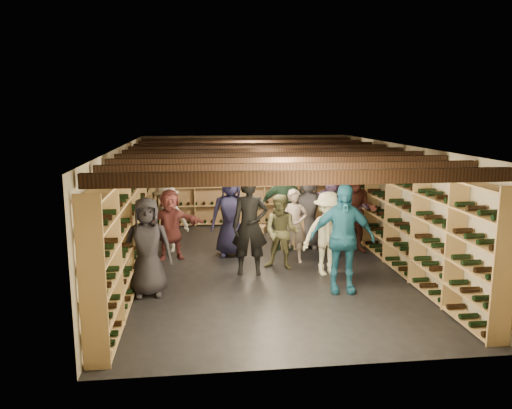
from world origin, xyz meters
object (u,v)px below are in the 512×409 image
at_px(crate_loose, 256,229).
at_px(person_12, 308,211).
at_px(person_6, 231,215).
at_px(person_10, 284,208).
at_px(person_3, 328,234).
at_px(person_1, 250,226).
at_px(crate_stack_left, 291,233).
at_px(person_8, 356,211).
at_px(person_9, 167,218).
at_px(person_2, 282,232).
at_px(person_11, 332,207).
at_px(person_5, 170,224).
at_px(person_7, 294,226).
at_px(person_4, 342,238).
at_px(person_0, 147,247).
at_px(crate_stack_right, 309,233).

relative_size(crate_loose, person_12, 0.29).
relative_size(person_6, person_10, 0.95).
relative_size(crate_loose, person_3, 0.32).
bearing_deg(crate_loose, person_3, -74.47).
xyz_separation_m(crate_loose, person_1, (-0.49, -3.26, 0.85)).
bearing_deg(person_12, crate_stack_left, -167.87).
xyz_separation_m(person_3, person_8, (1.00, 1.41, 0.13)).
height_order(crate_stack_left, person_9, person_9).
height_order(crate_stack_left, person_2, person_2).
height_order(person_9, person_11, person_11).
relative_size(person_6, person_9, 1.16).
bearing_deg(person_5, person_10, 7.22).
relative_size(person_3, person_7, 1.05).
bearing_deg(person_7, person_4, -67.02).
bearing_deg(crate_stack_left, person_2, -107.60).
xyz_separation_m(person_2, person_12, (0.85, 1.47, 0.11)).
height_order(person_2, person_8, person_8).
xyz_separation_m(person_9, person_12, (3.13, 0.00, 0.09)).
bearing_deg(person_12, person_2, -107.86).
relative_size(person_5, person_8, 0.80).
xyz_separation_m(person_10, person_12, (0.56, 0.00, -0.07)).
height_order(person_1, person_7, person_1).
bearing_deg(person_4, person_11, 84.78).
bearing_deg(person_5, person_4, -42.14).
xyz_separation_m(person_3, person_12, (0.04, 1.89, 0.06)).
xyz_separation_m(person_0, person_6, (1.55, 2.20, 0.04)).
bearing_deg(person_9, crate_stack_right, 21.79).
distance_m(person_5, person_7, 2.56).
bearing_deg(crate_stack_left, person_6, -163.34).
bearing_deg(person_10, person_5, -161.60).
distance_m(person_4, person_11, 2.86).
distance_m(person_10, person_11, 1.11).
bearing_deg(person_6, crate_stack_right, 27.15).
relative_size(person_0, person_9, 1.10).
relative_size(person_5, person_12, 0.87).
height_order(person_4, person_11, person_4).
bearing_deg(crate_stack_right, person_11, -36.43).
relative_size(crate_stack_left, person_0, 0.41).
bearing_deg(person_0, person_2, 20.40).
height_order(crate_stack_right, person_6, person_6).
distance_m(person_10, person_12, 0.56).
distance_m(crate_stack_right, person_9, 3.28).
distance_m(crate_stack_left, person_4, 2.88).
height_order(person_7, person_9, person_9).
xyz_separation_m(crate_stack_left, person_10, (-0.18, 0.00, 0.59)).
bearing_deg(crate_stack_left, person_9, 180.00).
bearing_deg(person_9, person_6, -0.83).
bearing_deg(crate_stack_right, person_0, -139.17).
distance_m(person_1, person_11, 2.66).
xyz_separation_m(person_7, person_12, (0.52, 1.03, 0.10)).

